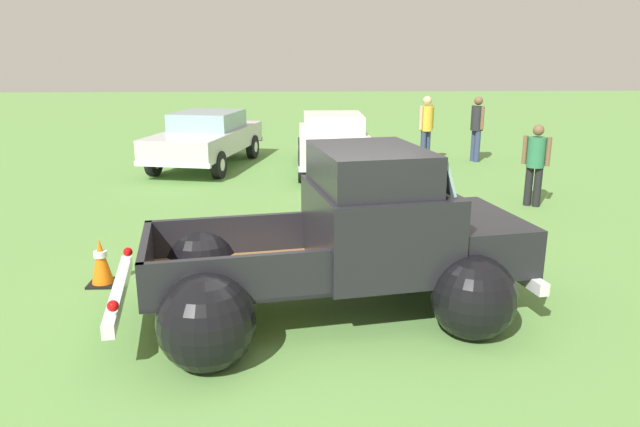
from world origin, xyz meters
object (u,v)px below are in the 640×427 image
(spectator_0, at_px, (426,125))
(vintage_pickup_truck, at_px, (355,248))
(show_car_1, at_px, (333,140))
(spectator_2, at_px, (536,161))
(show_car_0, at_px, (207,137))
(spectator_1, at_px, (477,125))
(lane_cone_0, at_px, (101,262))

(spectator_0, bearing_deg, vintage_pickup_truck, 127.76)
(show_car_1, height_order, spectator_2, spectator_2)
(show_car_1, height_order, spectator_0, spectator_0)
(show_car_0, xyz_separation_m, show_car_1, (3.32, -0.68, -0.00))
(show_car_0, bearing_deg, spectator_1, 105.64)
(show_car_0, xyz_separation_m, spectator_2, (7.02, -4.51, 0.13))
(show_car_0, height_order, spectator_0, spectator_0)
(show_car_0, height_order, spectator_1, spectator_1)
(show_car_1, distance_m, lane_cone_0, 8.38)
(show_car_1, xyz_separation_m, spectator_2, (3.71, -3.83, 0.13))
(spectator_1, distance_m, lane_cone_0, 11.51)
(show_car_1, bearing_deg, vintage_pickup_truck, -1.56)
(show_car_1, distance_m, spectator_1, 4.18)
(show_car_1, xyz_separation_m, spectator_0, (2.59, 0.90, 0.26))
(show_car_0, bearing_deg, spectator_0, 104.75)
(spectator_2, distance_m, lane_cone_0, 8.16)
(spectator_1, xyz_separation_m, lane_cone_0, (-7.54, -8.66, -0.72))
(show_car_0, distance_m, lane_cone_0, 8.30)
(show_car_1, relative_size, lane_cone_0, 6.96)
(show_car_0, distance_m, spectator_2, 8.35)
(spectator_1, bearing_deg, lane_cone_0, 30.29)
(vintage_pickup_truck, xyz_separation_m, spectator_2, (3.99, 4.65, 0.15))
(show_car_1, relative_size, spectator_2, 2.73)
(spectator_0, bearing_deg, spectator_1, -118.57)
(spectator_1, bearing_deg, spectator_0, -12.09)
(lane_cone_0, bearing_deg, show_car_1, 65.25)
(vintage_pickup_truck, bearing_deg, lane_cone_0, 154.37)
(lane_cone_0, bearing_deg, spectator_2, 27.63)
(spectator_0, xyz_separation_m, spectator_2, (1.12, -4.72, -0.13))
(show_car_0, distance_m, show_car_1, 3.39)
(vintage_pickup_truck, relative_size, show_car_0, 1.03)
(lane_cone_0, bearing_deg, show_car_0, 88.70)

